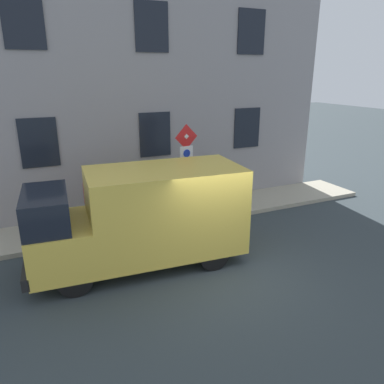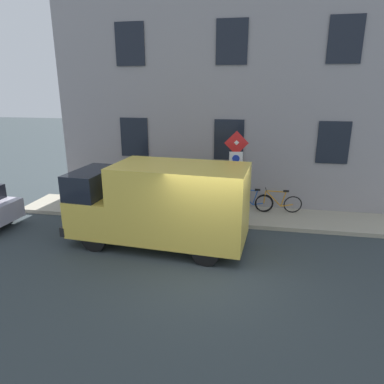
% 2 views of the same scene
% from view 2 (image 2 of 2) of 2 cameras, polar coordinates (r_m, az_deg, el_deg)
% --- Properties ---
extents(ground_plane, '(80.00, 80.00, 0.00)m').
position_cam_2_polar(ground_plane, '(9.62, 3.16, -11.85)').
color(ground_plane, '#313A3E').
extents(sidewalk_slab, '(1.99, 15.46, 0.14)m').
position_cam_2_polar(sidewalk_slab, '(12.93, 5.33, -3.76)').
color(sidewalk_slab, '#A69F8A').
rests_on(sidewalk_slab, ground_plane).
extents(building_facade, '(0.75, 13.46, 8.45)m').
position_cam_2_polar(building_facade, '(13.44, 6.39, 15.15)').
color(building_facade, gray).
rests_on(building_facade, ground_plane).
extents(sign_post_stacked, '(0.18, 0.56, 3.00)m').
position_cam_2_polar(sign_post_stacked, '(11.57, 7.14, 4.01)').
color(sign_post_stacked, '#474C47').
rests_on(sign_post_stacked, sidewalk_slab).
extents(delivery_van, '(2.40, 5.47, 2.50)m').
position_cam_2_polar(delivery_van, '(10.28, -5.13, -1.83)').
color(delivery_van, '#ECC94A').
rests_on(delivery_van, ground_plane).
extents(bicycle_orange, '(0.46, 1.71, 0.89)m').
position_cam_2_polar(bicycle_orange, '(13.19, 13.90, -1.75)').
color(bicycle_orange, black).
rests_on(bicycle_orange, sidewalk_slab).
extents(bicycle_blue, '(0.46, 1.71, 0.89)m').
position_cam_2_polar(bicycle_blue, '(13.16, 9.46, -1.51)').
color(bicycle_blue, black).
rests_on(bicycle_blue, sidewalk_slab).
extents(pedestrian, '(0.44, 0.32, 1.72)m').
position_cam_2_polar(pedestrian, '(13.02, -5.77, 1.02)').
color(pedestrian, '#262B47').
rests_on(pedestrian, sidewalk_slab).
extents(litter_bin, '(0.44, 0.44, 0.90)m').
position_cam_2_polar(litter_bin, '(12.30, -0.10, -2.22)').
color(litter_bin, '#2D5133').
rests_on(litter_bin, sidewalk_slab).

